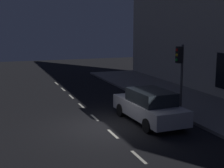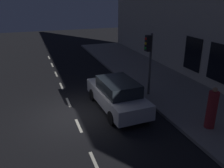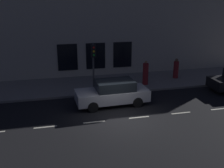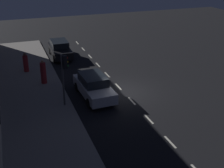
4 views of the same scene
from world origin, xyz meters
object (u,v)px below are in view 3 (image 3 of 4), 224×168
Objects in this scene: pedestrian_0 at (176,69)px; pedestrian_1 at (146,74)px; traffic_light at (93,58)px; parked_car_1 at (113,93)px.

pedestrian_1 is (-1.04, 3.04, 0.10)m from pedestrian_0.
traffic_light is 7.59m from pedestrian_0.
pedestrian_1 is at bearing -57.24° from pedestrian_0.
traffic_light reaches higher than pedestrian_1.
pedestrian_1 is at bearing -49.72° from parked_car_1.
pedestrian_1 reaches higher than parked_car_1.
pedestrian_1 is (0.86, -4.11, -1.61)m from traffic_light.
pedestrian_0 is at bearing -75.05° from traffic_light.
traffic_light is 2.11× the size of pedestrian_0.
parked_car_1 is 2.50× the size of pedestrian_1.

